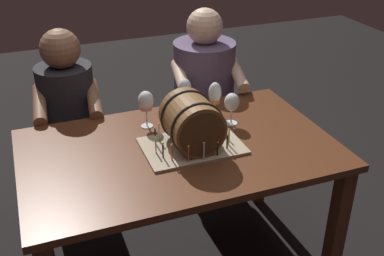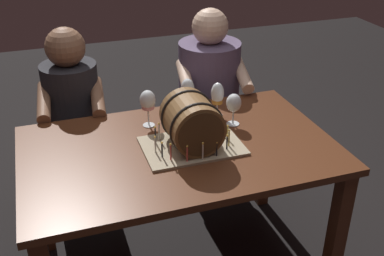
{
  "view_description": "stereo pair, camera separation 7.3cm",
  "coord_description": "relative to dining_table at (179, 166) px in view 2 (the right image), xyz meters",
  "views": [
    {
      "loc": [
        -0.61,
        -1.78,
        1.86
      ],
      "look_at": [
        0.06,
        -0.02,
        0.85
      ],
      "focal_mm": 44.07,
      "sensor_mm": 36.0,
      "label": 1
    },
    {
      "loc": [
        -0.55,
        -1.8,
        1.86
      ],
      "look_at": [
        0.06,
        -0.02,
        0.85
      ],
      "focal_mm": 44.07,
      "sensor_mm": 36.0,
      "label": 2
    }
  ],
  "objects": [
    {
      "name": "dining_table",
      "position": [
        0.0,
        0.0,
        0.0
      ],
      "size": [
        1.44,
        0.89,
        0.75
      ],
      "color": "#562D19",
      "rests_on": "ground"
    },
    {
      "name": "barrel_cake",
      "position": [
        0.06,
        -0.02,
        0.23
      ],
      "size": [
        0.45,
        0.31,
        0.26
      ],
      "color": "tan",
      "rests_on": "dining_table"
    },
    {
      "name": "wine_glass_amber",
      "position": [
        0.28,
        0.24,
        0.23
      ],
      "size": [
        0.07,
        0.07,
        0.19
      ],
      "color": "white",
      "rests_on": "dining_table"
    },
    {
      "name": "wine_glass_red",
      "position": [
        0.15,
        0.33,
        0.24
      ],
      "size": [
        0.07,
        0.07,
        0.19
      ],
      "color": "white",
      "rests_on": "dining_table"
    },
    {
      "name": "wine_glass_rose",
      "position": [
        -0.08,
        0.25,
        0.24
      ],
      "size": [
        0.08,
        0.08,
        0.19
      ],
      "color": "white",
      "rests_on": "dining_table"
    },
    {
      "name": "wine_glass_empty",
      "position": [
        0.32,
        0.13,
        0.22
      ],
      "size": [
        0.08,
        0.08,
        0.17
      ],
      "color": "white",
      "rests_on": "dining_table"
    },
    {
      "name": "person_seated_left",
      "position": [
        -0.41,
        0.7,
        -0.12
      ],
      "size": [
        0.38,
        0.47,
        1.16
      ],
      "color": "black",
      "rests_on": "ground"
    },
    {
      "name": "person_seated_right",
      "position": [
        0.41,
        0.71,
        -0.07
      ],
      "size": [
        0.46,
        0.53,
        1.19
      ],
      "color": "#372D40",
      "rests_on": "ground"
    }
  ]
}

